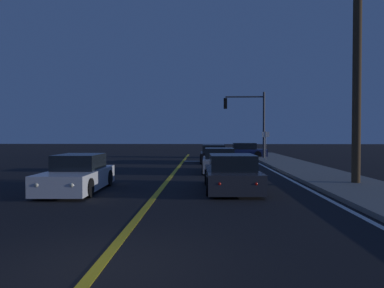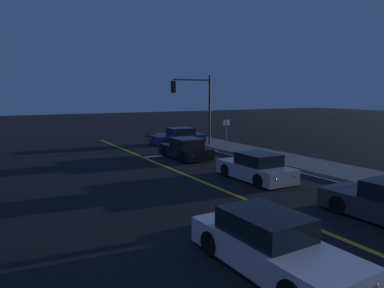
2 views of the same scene
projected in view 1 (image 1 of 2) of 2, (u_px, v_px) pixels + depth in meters
The scene contains 13 objects.
ground_plane at pixel (96, 270), 5.74m from camera, with size 160.00×160.00×0.00m, color black.
sidewalk_right at pixel (324, 176), 18.10m from camera, with size 3.20×45.41×0.15m, color slate.
lane_line_center at pixel (170, 177), 18.35m from camera, with size 0.20×42.89×0.01m, color gold.
lane_line_edge_right at pixel (286, 177), 18.16m from camera, with size 0.16×42.89×0.01m, color white.
stop_bar at pixel (220, 161), 29.36m from camera, with size 5.85×0.50×0.01m, color white.
car_mid_block_charcoal at pixel (232, 174), 14.04m from camera, with size 2.02×4.62×1.34m.
car_parked_curb_silver at pixel (219, 162), 20.83m from camera, with size 1.91×4.24×1.34m.
car_distant_tail_white at pixel (78, 175), 13.84m from camera, with size 1.93×4.62×1.34m.
car_side_waiting_black at pixel (213, 155), 27.78m from camera, with size 1.98×4.25×1.34m.
car_lead_oncoming_navy at pixel (242, 151), 33.93m from camera, with size 4.55×2.09×1.34m.
traffic_signal_near_right at pixel (249, 115), 31.48m from camera, with size 3.46×0.28×5.66m.
utility_pole_right at pixel (357, 59), 14.99m from camera, with size 1.81×0.34×9.84m.
street_sign_corner at pixel (266, 141), 28.71m from camera, with size 0.56×0.06×2.35m.
Camera 1 is at (1.65, -5.64, 2.06)m, focal length 35.15 mm.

